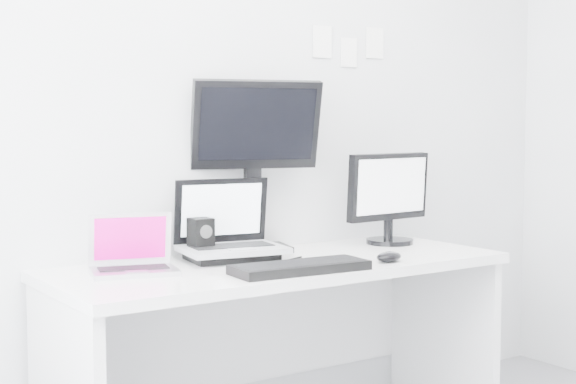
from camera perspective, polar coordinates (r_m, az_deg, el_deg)
The scene contains 12 objects.
back_wall at distance 3.60m, azimuth -3.60°, elevation 5.95°, with size 3.60×3.60×0.00m, color silver.
desk at distance 3.42m, azimuth -0.47°, elevation -10.64°, with size 1.80×0.70×0.73m, color white.
macbook at distance 3.10m, azimuth -10.16°, elevation -3.32°, with size 0.30×0.22×0.22m, color silver.
speaker at distance 3.39m, azimuth -5.78°, elevation -3.10°, with size 0.08×0.08×0.16m, color black.
dell_laptop at distance 3.36m, azimuth -3.67°, elevation -1.79°, with size 0.39×0.30×0.32m, color #9D9FA4.
rear_monitor at distance 3.57m, azimuth -2.21°, elevation 1.86°, with size 0.54×0.19×0.73m, color black.
samsung_monitor at distance 3.83m, azimuth 6.75°, elevation -0.33°, with size 0.45×0.21×0.42m, color black.
keyboard at distance 3.11m, azimuth 0.81°, elevation -5.00°, with size 0.51×0.18×0.03m, color black.
mouse at distance 3.35m, azimuth 6.68°, elevation -4.28°, with size 0.12×0.08×0.04m, color black.
wall_note_0 at distance 3.86m, azimuth 2.28°, elevation 9.88°, with size 0.10×0.00×0.14m, color white.
wall_note_1 at distance 3.95m, azimuth 4.05°, elevation 9.18°, with size 0.09×0.00×0.13m, color white.
wall_note_2 at distance 4.04m, azimuth 5.75°, elevation 9.77°, with size 0.10×0.00×0.14m, color white.
Camera 1 is at (-1.83, -1.50, 1.27)m, focal length 53.87 mm.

